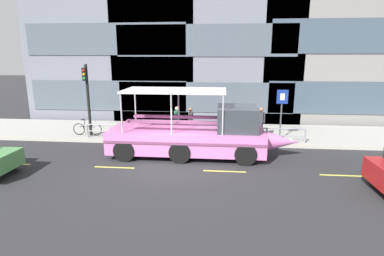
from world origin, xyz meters
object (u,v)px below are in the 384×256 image
(parking_sign, at_px, (282,106))
(pedestrian_near_bow, at_px, (261,120))
(duck_tour_boat, at_px, (198,134))
(pedestrian_mid_left, at_px, (190,119))
(pedestrian_mid_right, at_px, (177,118))
(traffic_light_pole, at_px, (87,93))
(leaned_bicycle, at_px, (87,129))

(parking_sign, distance_m, pedestrian_near_bow, 1.37)
(duck_tour_boat, distance_m, pedestrian_near_bow, 4.51)
(duck_tour_boat, distance_m, pedestrian_mid_left, 2.86)
(duck_tour_boat, height_order, pedestrian_mid_right, duck_tour_boat)
(parking_sign, height_order, duck_tour_boat, duck_tour_boat)
(traffic_light_pole, distance_m, leaned_bicycle, 2.14)
(parking_sign, xyz_separation_m, leaned_bicycle, (-11.15, -0.18, -1.51))
(pedestrian_near_bow, xyz_separation_m, pedestrian_mid_left, (-4.01, -0.22, -0.03))
(traffic_light_pole, xyz_separation_m, duck_tour_boat, (6.52, -2.47, -1.63))
(traffic_light_pole, relative_size, parking_sign, 1.48)
(leaned_bicycle, relative_size, pedestrian_mid_left, 1.02)
(parking_sign, bearing_deg, leaned_bicycle, -179.07)
(duck_tour_boat, height_order, pedestrian_mid_left, duck_tour_boat)
(pedestrian_mid_left, bearing_deg, traffic_light_pole, -176.92)
(traffic_light_pole, bearing_deg, leaned_bicycle, 154.57)
(traffic_light_pole, height_order, leaned_bicycle, traffic_light_pole)
(leaned_bicycle, bearing_deg, pedestrian_near_bow, 2.44)
(traffic_light_pole, xyz_separation_m, parking_sign, (10.94, 0.28, -0.61))
(parking_sign, bearing_deg, pedestrian_near_bow, 166.72)
(leaned_bicycle, distance_m, duck_tour_boat, 7.22)
(pedestrian_near_bow, bearing_deg, duck_tour_boat, -138.27)
(pedestrian_mid_left, bearing_deg, parking_sign, -0.39)
(leaned_bicycle, xyz_separation_m, pedestrian_mid_right, (5.29, 0.45, 0.66))
(parking_sign, distance_m, duck_tour_boat, 5.30)
(traffic_light_pole, bearing_deg, duck_tour_boat, -20.71)
(traffic_light_pole, xyz_separation_m, pedestrian_mid_left, (5.88, 0.32, -1.47))
(pedestrian_mid_right, bearing_deg, parking_sign, -2.67)
(pedestrian_mid_left, bearing_deg, duck_tour_boat, -76.93)
(pedestrian_near_bow, bearing_deg, pedestrian_mid_right, 179.72)
(parking_sign, bearing_deg, duck_tour_boat, -148.13)
(leaned_bicycle, relative_size, pedestrian_near_bow, 1.00)
(duck_tour_boat, relative_size, pedestrian_mid_right, 5.34)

